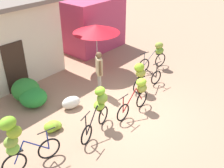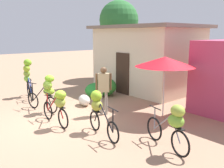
{
  "view_description": "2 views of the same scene",
  "coord_description": "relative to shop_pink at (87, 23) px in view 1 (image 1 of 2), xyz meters",
  "views": [
    {
      "loc": [
        -6.11,
        -4.52,
        5.48
      ],
      "look_at": [
        0.16,
        0.76,
        0.81
      ],
      "focal_mm": 42.15,
      "sensor_mm": 36.0,
      "label": 1
    },
    {
      "loc": [
        7.14,
        -3.68,
        2.88
      ],
      "look_at": [
        1.12,
        1.38,
        1.27
      ],
      "focal_mm": 39.28,
      "sensor_mm": 36.0,
      "label": 2
    }
  ],
  "objects": [
    {
      "name": "produce_sack",
      "position": [
        -4.77,
        -3.84,
        -1.11
      ],
      "size": [
        0.8,
        0.62,
        0.44
      ],
      "primitive_type": "ellipsoid",
      "rotation": [
        0.0,
        0.0,
        2.85
      ],
      "color": "silver",
      "rests_on": "ground"
    },
    {
      "name": "bicycle_near_pile",
      "position": [
        -4.94,
        -5.38,
        -0.49
      ],
      "size": [
        1.66,
        0.64,
        1.42
      ],
      "color": "black",
      "rests_on": "ground"
    },
    {
      "name": "shop_pink",
      "position": [
        0.0,
        0.0,
        0.0
      ],
      "size": [
        3.2,
        2.8,
        2.66
      ],
      "primitive_type": "cube",
      "color": "#B63C60",
      "rests_on": "ground"
    },
    {
      "name": "ground_plane",
      "position": [
        -3.76,
        -5.53,
        -1.33
      ],
      "size": [
        60.0,
        60.0,
        0.0
      ],
      "primitive_type": "plane",
      "color": "#A27C60"
    },
    {
      "name": "hedge_bush_front_left",
      "position": [
        -5.55,
        -2.67,
        -1.0
      ],
      "size": [
        0.97,
        1.03,
        0.67
      ],
      "primitive_type": "ellipsoid",
      "color": "#278831",
      "rests_on": "ground"
    },
    {
      "name": "market_umbrella",
      "position": [
        -1.86,
        -2.42,
        0.62
      ],
      "size": [
        2.07,
        2.07,
        2.13
      ],
      "color": "beige",
      "rests_on": "ground"
    },
    {
      "name": "banana_pile_on_ground",
      "position": [
        -6.01,
        -4.32,
        -1.19
      ],
      "size": [
        0.64,
        0.58,
        0.32
      ],
      "color": "olive",
      "rests_on": "ground"
    },
    {
      "name": "person_vendor",
      "position": [
        -3.36,
        -3.93,
        -0.25
      ],
      "size": [
        0.4,
        0.48,
        1.75
      ],
      "color": "gray",
      "rests_on": "ground"
    },
    {
      "name": "bicycle_rightmost",
      "position": [
        0.01,
        -4.43,
        -0.59
      ],
      "size": [
        1.66,
        0.57,
        1.24
      ],
      "color": "black",
      "rests_on": "ground"
    },
    {
      "name": "hedge_bush_front_right",
      "position": [
        -5.5,
        -2.17,
        -0.9
      ],
      "size": [
        1.01,
        1.1,
        0.86
      ],
      "primitive_type": "ellipsoid",
      "color": "#2D812E",
      "rests_on": "ground"
    },
    {
      "name": "bicycle_leftmost",
      "position": [
        -7.59,
        -5.04,
        -0.29
      ],
      "size": [
        1.59,
        0.53,
        1.76
      ],
      "color": "black",
      "rests_on": "ground"
    },
    {
      "name": "bicycle_by_shop",
      "position": [
        -2.12,
        -5.09,
        -0.57
      ],
      "size": [
        1.65,
        0.49,
        1.25
      ],
      "color": "black",
      "rests_on": "ground"
    },
    {
      "name": "bicycle_center_loaded",
      "position": [
        -3.35,
        -5.75,
        -0.61
      ],
      "size": [
        1.71,
        0.4,
        1.2
      ],
      "color": "black",
      "rests_on": "ground"
    }
  ]
}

